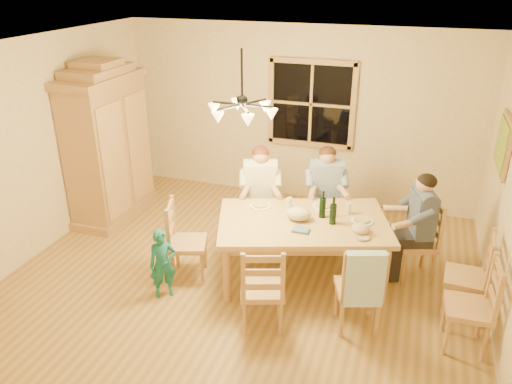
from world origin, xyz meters
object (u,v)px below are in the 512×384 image
(child, at_px, (163,264))
(chair_far_left, at_px, (260,219))
(armoire, at_px, (108,148))
(chair_spare_front, at_px, (465,321))
(chair_end_left, at_px, (189,254))
(wine_bottle_b, at_px, (333,211))
(adult_plaid_man, at_px, (326,182))
(adult_slate_man, at_px, (421,214))
(chair_near_right, at_px, (357,301))
(adult_woman, at_px, (260,182))
(chair_spare_back, at_px, (463,290))
(dining_table, at_px, (303,228))
(chair_far_right, at_px, (324,219))
(chandelier, at_px, (242,109))
(chair_end_right, at_px, (415,254))
(chair_near_left, at_px, (262,301))
(wine_bottle_a, at_px, (323,204))

(child, bearing_deg, chair_far_left, 30.97)
(armoire, xyz_separation_m, chair_spare_front, (4.87, -1.42, -0.75))
(chair_end_left, bearing_deg, wine_bottle_b, 87.21)
(adult_plaid_man, bearing_deg, adult_slate_man, 136.64)
(chair_near_right, distance_m, wine_bottle_b, 1.06)
(adult_woman, height_order, chair_spare_back, adult_woman)
(dining_table, relative_size, chair_far_left, 2.25)
(chair_far_right, distance_m, adult_slate_man, 1.44)
(chandelier, bearing_deg, chair_far_right, 60.06)
(adult_plaid_man, height_order, adult_slate_man, same)
(chair_far_right, height_order, chair_end_right, same)
(chair_near_left, relative_size, chair_spare_back, 1.00)
(chair_far_right, relative_size, wine_bottle_b, 3.00)
(chair_far_left, bearing_deg, chair_end_right, 153.43)
(chair_end_left, distance_m, child, 0.46)
(chair_end_left, height_order, wine_bottle_a, wine_bottle_a)
(chair_far_left, relative_size, chair_near_right, 1.00)
(wine_bottle_a, relative_size, chair_spare_front, 0.33)
(chair_near_right, distance_m, adult_slate_man, 1.37)
(chair_end_right, bearing_deg, adult_slate_man, -108.83)
(chair_far_right, xyz_separation_m, chair_end_left, (-1.34, -1.43, 0.00))
(chandelier, distance_m, wine_bottle_b, 1.54)
(wine_bottle_a, bearing_deg, chair_far_left, 149.09)
(chandelier, distance_m, chair_end_right, 2.71)
(chair_near_left, height_order, child, chair_near_left)
(armoire, height_order, chair_near_right, armoire)
(chair_far_left, relative_size, chair_near_left, 1.00)
(chair_spare_back, bearing_deg, wine_bottle_b, 86.73)
(adult_plaid_man, bearing_deg, chair_far_right, 161.17)
(chandelier, xyz_separation_m, wine_bottle_b, (0.98, 0.27, -1.15))
(adult_woman, bearing_deg, chair_end_left, 46.74)
(wine_bottle_a, bearing_deg, chandelier, -155.03)
(armoire, xyz_separation_m, chair_spare_back, (4.87, -0.89, -0.75))
(dining_table, height_order, chair_spare_front, chair_spare_front)
(chair_spare_front, bearing_deg, chandelier, 76.32)
(chair_near_right, distance_m, chair_end_left, 2.05)
(dining_table, bearing_deg, armoire, 166.52)
(chair_far_right, bearing_deg, chair_end_right, 136.64)
(adult_plaid_man, height_order, chair_spare_back, adult_plaid_man)
(chair_end_left, bearing_deg, chair_near_right, 63.43)
(chair_far_right, height_order, adult_plaid_man, adult_plaid_man)
(dining_table, bearing_deg, chair_end_left, -161.17)
(chair_near_left, height_order, wine_bottle_a, wine_bottle_a)
(dining_table, distance_m, chair_near_left, 1.10)
(chair_near_right, xyz_separation_m, adult_woman, (-1.51, 1.43, 0.54))
(chair_spare_front, bearing_deg, wine_bottle_a, 59.26)
(dining_table, xyz_separation_m, chair_near_left, (-0.16, -1.03, -0.36))
(chair_far_right, relative_size, chair_near_left, 1.00)
(adult_woman, height_order, wine_bottle_a, adult_woman)
(chandelier, relative_size, adult_woman, 0.88)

